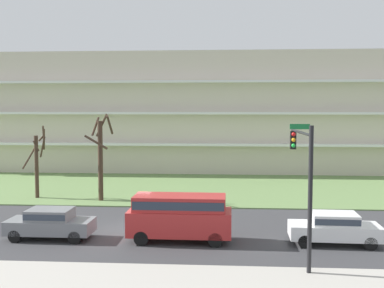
{
  "coord_description": "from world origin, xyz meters",
  "views": [
    {
      "loc": [
        5.16,
        -25.27,
        6.7
      ],
      "look_at": [
        2.98,
        6.0,
        4.36
      ],
      "focal_mm": 43.91,
      "sensor_mm": 36.0,
      "label": 1
    }
  ],
  "objects_px": {
    "tree_far_left": "(37,161)",
    "tree_left": "(101,155)",
    "sedan_gray_near_left": "(50,222)",
    "van_red_center_right": "(180,214)",
    "traffic_signal_mast": "(303,168)",
    "sedan_white_center_left": "(334,227)"
  },
  "relations": [
    {
      "from": "tree_far_left",
      "to": "tree_left",
      "type": "height_order",
      "value": "tree_left"
    },
    {
      "from": "tree_far_left",
      "to": "sedan_gray_near_left",
      "type": "bearing_deg",
      "value": -64.95
    },
    {
      "from": "sedan_gray_near_left",
      "to": "van_red_center_right",
      "type": "xyz_separation_m",
      "value": [
        6.72,
        0.0,
        0.52
      ]
    },
    {
      "from": "tree_far_left",
      "to": "traffic_signal_mast",
      "type": "xyz_separation_m",
      "value": [
        17.35,
        -13.44,
        1.3
      ]
    },
    {
      "from": "tree_far_left",
      "to": "sedan_white_center_left",
      "type": "bearing_deg",
      "value": -28.79
    },
    {
      "from": "sedan_white_center_left",
      "to": "traffic_signal_mast",
      "type": "height_order",
      "value": "traffic_signal_mast"
    },
    {
      "from": "traffic_signal_mast",
      "to": "sedan_gray_near_left",
      "type": "bearing_deg",
      "value": 167.3
    },
    {
      "from": "tree_far_left",
      "to": "van_red_center_right",
      "type": "bearing_deg",
      "value": -42.32
    },
    {
      "from": "tree_far_left",
      "to": "sedan_white_center_left",
      "type": "xyz_separation_m",
      "value": [
        19.39,
        -10.66,
        -1.99
      ]
    },
    {
      "from": "sedan_white_center_left",
      "to": "traffic_signal_mast",
      "type": "xyz_separation_m",
      "value": [
        -2.04,
        -2.79,
        3.29
      ]
    },
    {
      "from": "sedan_white_center_left",
      "to": "traffic_signal_mast",
      "type": "relative_size",
      "value": 0.74
    },
    {
      "from": "tree_far_left",
      "to": "sedan_white_center_left",
      "type": "height_order",
      "value": "tree_far_left"
    },
    {
      "from": "tree_left",
      "to": "traffic_signal_mast",
      "type": "distance_m",
      "value": 17.71
    },
    {
      "from": "tree_far_left",
      "to": "tree_left",
      "type": "xyz_separation_m",
      "value": [
        5.01,
        -0.76,
        0.52
      ]
    },
    {
      "from": "van_red_center_right",
      "to": "sedan_white_center_left",
      "type": "bearing_deg",
      "value": 0.69
    },
    {
      "from": "tree_left",
      "to": "van_red_center_right",
      "type": "xyz_separation_m",
      "value": [
        6.7,
        -9.9,
        -1.98
      ]
    },
    {
      "from": "tree_left",
      "to": "sedan_gray_near_left",
      "type": "bearing_deg",
      "value": -90.15
    },
    {
      "from": "sedan_gray_near_left",
      "to": "van_red_center_right",
      "type": "relative_size",
      "value": 0.84
    },
    {
      "from": "traffic_signal_mast",
      "to": "tree_left",
      "type": "bearing_deg",
      "value": 134.22
    },
    {
      "from": "tree_left",
      "to": "sedan_white_center_left",
      "type": "bearing_deg",
      "value": -34.52
    },
    {
      "from": "sedan_gray_near_left",
      "to": "sedan_white_center_left",
      "type": "bearing_deg",
      "value": 0.38
    },
    {
      "from": "sedan_white_center_left",
      "to": "tree_far_left",
      "type": "bearing_deg",
      "value": 153.29
    }
  ]
}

